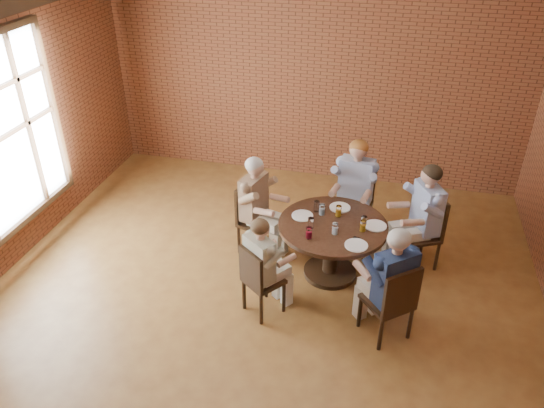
% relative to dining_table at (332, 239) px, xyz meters
% --- Properties ---
extents(floor, '(7.00, 7.00, 0.00)m').
position_rel_dining_table_xyz_m(floor, '(-0.72, -0.89, -0.53)').
color(floor, brown).
rests_on(floor, ground).
extents(wall_back, '(7.00, 0.00, 7.00)m').
position_rel_dining_table_xyz_m(wall_back, '(-0.72, 2.61, 1.17)').
color(wall_back, brown).
rests_on(wall_back, ground).
extents(dining_table, '(1.30, 1.30, 0.75)m').
position_rel_dining_table_xyz_m(dining_table, '(0.00, 0.00, 0.00)').
color(dining_table, black).
rests_on(dining_table, floor).
extents(chair_a, '(0.61, 0.61, 0.97)m').
position_rel_dining_table_xyz_m(chair_a, '(1.10, 0.53, -0.01)').
color(chair_a, black).
rests_on(chair_a, floor).
extents(diner_a, '(0.87, 0.81, 1.39)m').
position_rel_dining_table_xyz_m(diner_a, '(1.02, 0.49, 0.17)').
color(diner_a, '#3C559C').
rests_on(diner_a, floor).
extents(chair_b, '(0.53, 0.53, 0.98)m').
position_rel_dining_table_xyz_m(chair_b, '(0.17, 1.03, -0.00)').
color(chair_b, black).
rests_on(chair_b, floor).
extents(diner_b, '(0.68, 0.79, 1.41)m').
position_rel_dining_table_xyz_m(diner_b, '(0.15, 0.94, 0.18)').
color(diner_b, '#868FAB').
rests_on(diner_b, floor).
extents(chair_c, '(0.54, 0.54, 0.94)m').
position_rel_dining_table_xyz_m(chair_c, '(-1.08, 0.32, -0.02)').
color(chair_c, black).
rests_on(chair_c, floor).
extents(diner_c, '(0.78, 0.70, 1.35)m').
position_rel_dining_table_xyz_m(diner_c, '(-1.00, 0.29, 0.14)').
color(diner_c, brown).
rests_on(diner_c, floor).
extents(chair_d, '(0.53, 0.53, 0.89)m').
position_rel_dining_table_xyz_m(chair_d, '(-0.68, -0.88, -0.04)').
color(chair_d, black).
rests_on(chair_d, floor).
extents(diner_d, '(0.73, 0.75, 1.24)m').
position_rel_dining_table_xyz_m(diner_d, '(-0.64, -0.82, 0.09)').
color(diner_d, tan).
rests_on(diner_d, floor).
extents(chair_e, '(0.62, 0.62, 0.95)m').
position_rel_dining_table_xyz_m(chair_e, '(0.77, -0.93, -0.01)').
color(chair_e, black).
rests_on(chair_e, floor).
extents(diner_e, '(0.85, 0.87, 1.36)m').
position_rel_dining_table_xyz_m(diner_e, '(0.71, -0.86, 0.15)').
color(diner_e, '#192748').
rests_on(diner_e, floor).
extents(plate_a, '(0.26, 0.26, 0.01)m').
position_rel_dining_table_xyz_m(plate_a, '(0.49, 0.07, 0.23)').
color(plate_a, white).
rests_on(plate_a, dining_table).
extents(plate_b, '(0.26, 0.26, 0.01)m').
position_rel_dining_table_xyz_m(plate_b, '(0.03, 0.38, 0.23)').
color(plate_b, white).
rests_on(plate_b, dining_table).
extents(plate_c, '(0.26, 0.26, 0.01)m').
position_rel_dining_table_xyz_m(plate_c, '(-0.39, 0.08, 0.23)').
color(plate_c, white).
rests_on(plate_c, dining_table).
extents(plate_d, '(0.26, 0.26, 0.01)m').
position_rel_dining_table_xyz_m(plate_d, '(0.31, -0.38, 0.23)').
color(plate_d, white).
rests_on(plate_d, dining_table).
extents(glass_a, '(0.07, 0.07, 0.14)m').
position_rel_dining_table_xyz_m(glass_a, '(0.35, 0.02, 0.29)').
color(glass_a, white).
rests_on(glass_a, dining_table).
extents(glass_b, '(0.07, 0.07, 0.14)m').
position_rel_dining_table_xyz_m(glass_b, '(0.04, 0.19, 0.29)').
color(glass_b, white).
rests_on(glass_b, dining_table).
extents(glass_c, '(0.07, 0.07, 0.14)m').
position_rel_dining_table_xyz_m(glass_c, '(-0.24, 0.24, 0.29)').
color(glass_c, white).
rests_on(glass_c, dining_table).
extents(glass_d, '(0.07, 0.07, 0.14)m').
position_rel_dining_table_xyz_m(glass_d, '(-0.16, 0.18, 0.29)').
color(glass_d, white).
rests_on(glass_d, dining_table).
extents(glass_e, '(0.07, 0.07, 0.14)m').
position_rel_dining_table_xyz_m(glass_e, '(-0.24, -0.15, 0.29)').
color(glass_e, white).
rests_on(glass_e, dining_table).
extents(glass_f, '(0.07, 0.07, 0.14)m').
position_rel_dining_table_xyz_m(glass_f, '(-0.23, -0.35, 0.29)').
color(glass_f, white).
rests_on(glass_f, dining_table).
extents(glass_g, '(0.07, 0.07, 0.14)m').
position_rel_dining_table_xyz_m(glass_g, '(0.05, -0.20, 0.29)').
color(glass_g, white).
rests_on(glass_g, dining_table).
extents(glass_h, '(0.07, 0.07, 0.14)m').
position_rel_dining_table_xyz_m(glass_h, '(0.35, -0.06, 0.29)').
color(glass_h, white).
rests_on(glass_h, dining_table).
extents(smartphone, '(0.12, 0.17, 0.01)m').
position_rel_dining_table_xyz_m(smartphone, '(0.29, -0.29, 0.23)').
color(smartphone, black).
rests_on(smartphone, dining_table).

